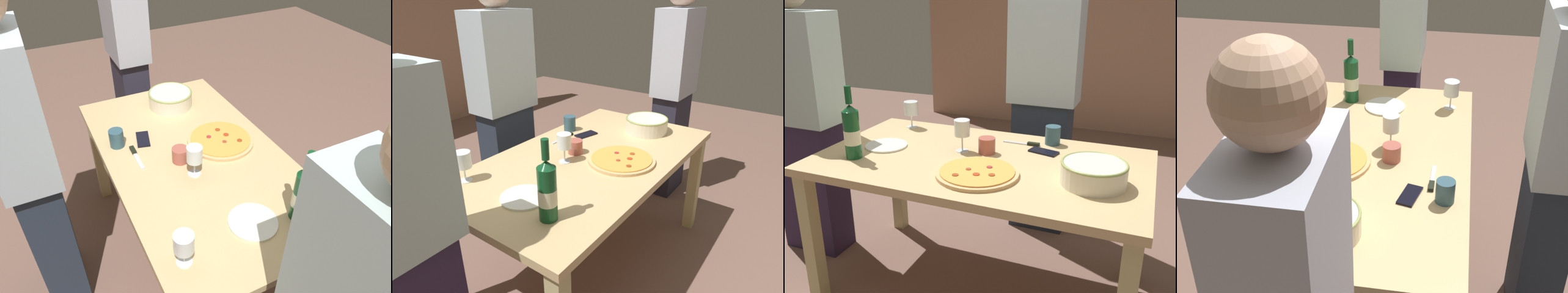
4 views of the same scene
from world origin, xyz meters
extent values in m
plane|color=#79594C|center=(0.00, 0.00, 0.00)|extent=(8.00, 8.00, 0.00)
cube|color=#D2B27B|center=(0.00, 0.00, 0.73)|extent=(1.60, 0.90, 0.04)
cube|color=#C6B97E|center=(-0.74, -0.40, 0.35)|extent=(0.07, 0.07, 0.71)
cube|color=#C6B97E|center=(0.74, -0.40, 0.35)|extent=(0.07, 0.07, 0.71)
cube|color=#C6B97E|center=(0.74, 0.40, 0.35)|extent=(0.07, 0.07, 0.71)
cylinder|color=#DDAD73|center=(0.06, -0.19, 0.76)|extent=(0.37, 0.37, 0.02)
cylinder|color=#F1A243|center=(0.06, -0.19, 0.77)|extent=(0.34, 0.34, 0.01)
cylinder|color=#9C3B16|center=(-0.01, -0.27, 0.77)|extent=(0.03, 0.03, 0.00)
cylinder|color=#A92C2F|center=(0.10, -0.13, 0.77)|extent=(0.03, 0.03, 0.00)
cylinder|color=#9E3E17|center=(0.14, -0.21, 0.77)|extent=(0.03, 0.03, 0.00)
cylinder|color=#A23E24|center=(0.02, -0.19, 0.77)|extent=(0.02, 0.02, 0.00)
cylinder|color=#B43617|center=(0.07, -0.23, 0.77)|extent=(0.03, 0.03, 0.00)
cylinder|color=#EEE6CF|center=(0.55, -0.09, 0.80)|extent=(0.28, 0.28, 0.10)
torus|color=#97A75A|center=(0.55, -0.09, 0.84)|extent=(0.28, 0.28, 0.01)
cylinder|color=#104822|center=(-0.58, -0.21, 0.87)|extent=(0.08, 0.08, 0.24)
cone|color=#104822|center=(-0.58, -0.21, 1.00)|extent=(0.08, 0.08, 0.04)
cylinder|color=#104822|center=(-0.58, -0.21, 1.06)|extent=(0.03, 0.03, 0.08)
cylinder|color=silver|center=(-0.58, -0.21, 0.86)|extent=(0.08, 0.08, 0.07)
cylinder|color=white|center=(-0.13, 0.07, 0.75)|extent=(0.07, 0.07, 0.00)
cylinder|color=white|center=(-0.13, 0.07, 0.79)|extent=(0.01, 0.01, 0.08)
cylinder|color=white|center=(-0.13, 0.07, 0.87)|extent=(0.08, 0.08, 0.08)
cylinder|color=maroon|center=(-0.13, 0.07, 0.86)|extent=(0.07, 0.07, 0.05)
cylinder|color=white|center=(-0.58, 0.33, 0.75)|extent=(0.06, 0.06, 0.00)
cylinder|color=white|center=(-0.58, 0.33, 0.79)|extent=(0.01, 0.01, 0.07)
cylinder|color=white|center=(-0.58, 0.33, 0.87)|extent=(0.08, 0.08, 0.08)
cylinder|color=#AF574A|center=(0.00, 0.09, 0.79)|extent=(0.09, 0.09, 0.08)
cylinder|color=#305364|center=(0.28, 0.35, 0.80)|extent=(0.08, 0.08, 0.10)
cylinder|color=white|center=(-0.53, -0.02, 0.76)|extent=(0.22, 0.22, 0.01)
cube|color=black|center=(0.26, 0.20, 0.76)|extent=(0.16, 0.10, 0.01)
cube|color=silver|center=(0.09, 0.29, 0.75)|extent=(0.14, 0.02, 0.01)
cube|color=black|center=(0.19, 0.29, 0.76)|extent=(0.06, 0.02, 0.02)
cube|color=silver|center=(-1.10, 0.02, 1.12)|extent=(0.44, 0.24, 0.61)
cube|color=#2A293A|center=(1.17, -0.01, 0.43)|extent=(0.33, 0.20, 0.86)
cube|color=#B5BBCF|center=(1.17, -0.01, 1.19)|extent=(0.39, 0.24, 0.65)
cube|color=#242E3E|center=(0.11, 0.79, 0.43)|extent=(0.36, 0.20, 0.86)
cube|color=silver|center=(0.11, 0.79, 1.19)|extent=(0.42, 0.24, 0.65)
camera|label=1|loc=(-1.38, 0.68, 1.97)|focal=33.75mm
camera|label=2|loc=(-1.47, -1.04, 1.60)|focal=32.12mm
camera|label=3|loc=(0.74, -1.81, 1.52)|focal=39.60mm
camera|label=4|loc=(2.08, 0.35, 2.09)|focal=49.60mm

